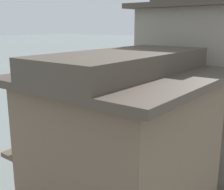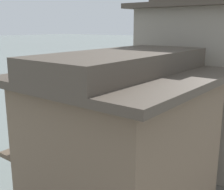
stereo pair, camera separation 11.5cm
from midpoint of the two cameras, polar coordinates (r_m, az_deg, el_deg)
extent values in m
cube|color=#423328|center=(32.38, 16.32, -0.61)|extent=(2.04, 5.04, 0.30)
cube|color=#423328|center=(34.24, 18.49, 0.47)|extent=(1.03, 0.55, 0.27)
cube|color=#423328|center=(30.45, 13.95, -0.78)|extent=(1.03, 0.55, 0.27)
cube|color=#423328|center=(32.61, 15.61, -0.12)|extent=(0.95, 4.35, 0.08)
cube|color=#423328|center=(32.08, 17.09, -0.44)|extent=(0.95, 4.35, 0.08)
cube|color=brown|center=(27.71, -8.28, -2.58)|extent=(2.39, 3.85, 0.24)
cube|color=brown|center=(27.17, -11.86, -2.55)|extent=(0.83, 0.64, 0.22)
cube|color=brown|center=(28.24, -4.87, -1.70)|extent=(0.83, 0.64, 0.22)
cube|color=brown|center=(27.33, -8.04, -2.45)|extent=(1.50, 3.08, 0.08)
cube|color=brown|center=(28.01, -8.54, -2.07)|extent=(1.50, 3.08, 0.08)
ellipsoid|color=olive|center=(27.63, -8.31, -1.93)|extent=(1.12, 1.27, 0.41)
cube|color=#33281E|center=(38.14, 0.29, 1.99)|extent=(4.92, 1.96, 0.28)
cube|color=#33281E|center=(36.43, 2.59, 1.87)|extent=(0.54, 0.96, 0.25)
cube|color=#33281E|center=(39.80, -1.82, 2.86)|extent=(0.54, 0.96, 0.25)
cube|color=#33281E|center=(38.40, 0.82, 2.35)|extent=(4.24, 0.95, 0.08)
cube|color=#33281E|center=(37.81, -0.25, 2.17)|extent=(4.24, 0.95, 0.08)
ellipsoid|color=brown|center=(38.06, 0.29, 2.57)|extent=(1.43, 1.15, 0.50)
cube|color=#232326|center=(18.52, -5.99, -10.77)|extent=(2.04, 5.66, 0.26)
cube|color=#232326|center=(20.46, -1.80, -7.55)|extent=(1.08, 0.52, 0.23)
cube|color=#232326|center=(16.55, -11.32, -13.11)|extent=(1.08, 0.52, 0.23)
cube|color=#232326|center=(18.74, -7.37, -9.94)|extent=(0.90, 4.99, 0.08)
cube|color=#232326|center=(18.18, -4.60, -10.64)|extent=(0.90, 4.99, 0.08)
cube|color=#232326|center=(56.01, 20.39, 4.82)|extent=(4.48, 3.86, 0.28)
cube|color=#232326|center=(57.94, 19.14, 5.45)|extent=(0.80, 0.87, 0.25)
cube|color=#232326|center=(56.22, 20.76, 5.01)|extent=(3.56, 2.89, 0.08)
cube|color=#232326|center=(55.76, 20.04, 5.00)|extent=(3.56, 2.89, 0.08)
ellipsoid|color=olive|center=(55.96, 20.42, 5.20)|extent=(1.42, 1.37, 0.45)
cube|color=#75604C|center=(10.77, 2.47, -10.68)|extent=(5.02, 5.98, 5.20)
cube|color=brown|center=(12.52, -8.29, -7.28)|extent=(0.70, 5.98, 0.16)
cube|color=#4C4238|center=(9.97, 2.63, 3.74)|extent=(5.92, 6.88, 0.24)
cube|color=#4C4238|center=(9.90, 2.66, 6.42)|extent=(3.01, 6.88, 0.70)
cube|color=gray|center=(16.67, 18.27, 2.04)|extent=(5.46, 6.33, 7.80)
cube|color=gray|center=(18.19, 8.86, -0.73)|extent=(0.70, 6.33, 0.16)
cube|color=gray|center=(17.75, 9.16, 7.44)|extent=(0.70, 6.33, 0.16)
cube|color=#4C4238|center=(16.41, 19.34, 15.93)|extent=(6.36, 7.23, 0.24)
cube|color=brown|center=(25.05, 17.56, 2.68)|extent=(0.70, 6.71, 0.16)
cylinder|color=gray|center=(79.23, 20.07, 8.50)|extent=(1.80, 1.80, 4.02)
camera|label=1|loc=(0.06, -89.86, 0.03)|focal=46.72mm
camera|label=2|loc=(0.06, 90.14, -0.03)|focal=46.72mm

